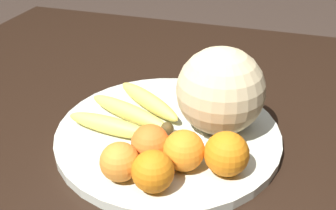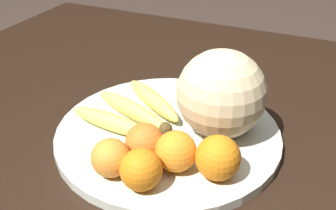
{
  "view_description": "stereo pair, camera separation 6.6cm",
  "coord_description": "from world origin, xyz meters",
  "px_view_note": "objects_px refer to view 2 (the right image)",
  "views": [
    {
      "loc": [
        0.2,
        -0.59,
        1.11
      ],
      "look_at": [
        0.03,
        -0.05,
        0.77
      ],
      "focal_mm": 42.0,
      "sensor_mm": 36.0,
      "label": 1
    },
    {
      "loc": [
        0.26,
        -0.57,
        1.11
      ],
      "look_at": [
        0.03,
        -0.05,
        0.77
      ],
      "focal_mm": 42.0,
      "sensor_mm": 36.0,
      "label": 2
    }
  ],
  "objects_px": {
    "fruit_bowl": "(168,133)",
    "orange_mid_center": "(111,158)",
    "orange_back_right": "(141,170)",
    "banana_bunch": "(134,110)",
    "orange_front_left": "(144,142)",
    "orange_front_right": "(218,158)",
    "kitchen_table": "(165,155)",
    "melon": "(221,94)",
    "orange_back_left": "(176,151)",
    "produce_tag": "(177,142)"
  },
  "relations": [
    {
      "from": "kitchen_table",
      "to": "fruit_bowl",
      "type": "height_order",
      "value": "fruit_bowl"
    },
    {
      "from": "orange_front_right",
      "to": "orange_mid_center",
      "type": "xyz_separation_m",
      "value": [
        -0.15,
        -0.06,
        -0.0
      ]
    },
    {
      "from": "orange_front_left",
      "to": "orange_mid_center",
      "type": "xyz_separation_m",
      "value": [
        -0.03,
        -0.05,
        -0.0
      ]
    },
    {
      "from": "fruit_bowl",
      "to": "orange_back_left",
      "type": "height_order",
      "value": "orange_back_left"
    },
    {
      "from": "banana_bunch",
      "to": "orange_back_left",
      "type": "distance_m",
      "value": 0.16
    },
    {
      "from": "fruit_bowl",
      "to": "orange_front_right",
      "type": "distance_m",
      "value": 0.15
    },
    {
      "from": "orange_mid_center",
      "to": "orange_back_left",
      "type": "height_order",
      "value": "orange_back_left"
    },
    {
      "from": "melon",
      "to": "produce_tag",
      "type": "distance_m",
      "value": 0.11
    },
    {
      "from": "orange_front_right",
      "to": "orange_front_left",
      "type": "bearing_deg",
      "value": -177.56
    },
    {
      "from": "melon",
      "to": "fruit_bowl",
      "type": "bearing_deg",
      "value": -159.35
    },
    {
      "from": "orange_front_left",
      "to": "orange_front_right",
      "type": "xyz_separation_m",
      "value": [
        0.12,
        0.01,
        0.0
      ]
    },
    {
      "from": "kitchen_table",
      "to": "orange_front_left",
      "type": "bearing_deg",
      "value": -78.42
    },
    {
      "from": "banana_bunch",
      "to": "orange_front_right",
      "type": "xyz_separation_m",
      "value": [
        0.19,
        -0.09,
        0.02
      ]
    },
    {
      "from": "orange_mid_center",
      "to": "produce_tag",
      "type": "bearing_deg",
      "value": 61.72
    },
    {
      "from": "orange_front_right",
      "to": "orange_back_right",
      "type": "relative_size",
      "value": 1.1
    },
    {
      "from": "orange_front_left",
      "to": "kitchen_table",
      "type": "bearing_deg",
      "value": 101.58
    },
    {
      "from": "kitchen_table",
      "to": "produce_tag",
      "type": "bearing_deg",
      "value": -53.56
    },
    {
      "from": "melon",
      "to": "banana_bunch",
      "type": "distance_m",
      "value": 0.17
    },
    {
      "from": "fruit_bowl",
      "to": "orange_front_left",
      "type": "height_order",
      "value": "orange_front_left"
    },
    {
      "from": "orange_front_right",
      "to": "kitchen_table",
      "type": "bearing_deg",
      "value": 138.0
    },
    {
      "from": "orange_front_right",
      "to": "produce_tag",
      "type": "height_order",
      "value": "orange_front_right"
    },
    {
      "from": "orange_mid_center",
      "to": "produce_tag",
      "type": "height_order",
      "value": "orange_mid_center"
    },
    {
      "from": "orange_back_left",
      "to": "orange_front_right",
      "type": "bearing_deg",
      "value": 7.87
    },
    {
      "from": "melon",
      "to": "banana_bunch",
      "type": "bearing_deg",
      "value": -172.01
    },
    {
      "from": "orange_mid_center",
      "to": "orange_back_left",
      "type": "bearing_deg",
      "value": 31.57
    },
    {
      "from": "banana_bunch",
      "to": "orange_front_right",
      "type": "bearing_deg",
      "value": 174.26
    },
    {
      "from": "orange_back_right",
      "to": "orange_back_left",
      "type": "bearing_deg",
      "value": 63.12
    },
    {
      "from": "kitchen_table",
      "to": "orange_front_right",
      "type": "height_order",
      "value": "orange_front_right"
    },
    {
      "from": "orange_front_left",
      "to": "produce_tag",
      "type": "xyz_separation_m",
      "value": [
        0.03,
        0.06,
        -0.03
      ]
    },
    {
      "from": "kitchen_table",
      "to": "banana_bunch",
      "type": "bearing_deg",
      "value": -137.17
    },
    {
      "from": "melon",
      "to": "produce_tag",
      "type": "height_order",
      "value": "melon"
    },
    {
      "from": "orange_front_left",
      "to": "orange_back_left",
      "type": "xyz_separation_m",
      "value": [
        0.05,
        -0.0,
        0.0
      ]
    },
    {
      "from": "banana_bunch",
      "to": "orange_back_left",
      "type": "height_order",
      "value": "orange_back_left"
    },
    {
      "from": "melon",
      "to": "orange_front_right",
      "type": "bearing_deg",
      "value": -73.35
    },
    {
      "from": "fruit_bowl",
      "to": "melon",
      "type": "distance_m",
      "value": 0.12
    },
    {
      "from": "melon",
      "to": "orange_front_left",
      "type": "height_order",
      "value": "melon"
    },
    {
      "from": "fruit_bowl",
      "to": "orange_mid_center",
      "type": "distance_m",
      "value": 0.15
    },
    {
      "from": "fruit_bowl",
      "to": "orange_back_right",
      "type": "xyz_separation_m",
      "value": [
        0.02,
        -0.15,
        0.04
      ]
    },
    {
      "from": "melon",
      "to": "orange_back_right",
      "type": "bearing_deg",
      "value": -108.12
    },
    {
      "from": "produce_tag",
      "to": "orange_mid_center",
      "type": "bearing_deg",
      "value": -141.69
    },
    {
      "from": "kitchen_table",
      "to": "orange_mid_center",
      "type": "height_order",
      "value": "orange_mid_center"
    },
    {
      "from": "orange_front_left",
      "to": "orange_back_left",
      "type": "distance_m",
      "value": 0.05
    },
    {
      "from": "banana_bunch",
      "to": "orange_back_left",
      "type": "bearing_deg",
      "value": 161.68
    },
    {
      "from": "fruit_bowl",
      "to": "banana_bunch",
      "type": "relative_size",
      "value": 1.99
    },
    {
      "from": "orange_mid_center",
      "to": "orange_back_right",
      "type": "distance_m",
      "value": 0.05
    },
    {
      "from": "fruit_bowl",
      "to": "melon",
      "type": "bearing_deg",
      "value": 20.65
    },
    {
      "from": "orange_back_left",
      "to": "kitchen_table",
      "type": "bearing_deg",
      "value": 120.59
    },
    {
      "from": "orange_front_left",
      "to": "orange_front_right",
      "type": "height_order",
      "value": "orange_front_right"
    },
    {
      "from": "fruit_bowl",
      "to": "banana_bunch",
      "type": "xyz_separation_m",
      "value": [
        -0.07,
        0.01,
        0.02
      ]
    },
    {
      "from": "orange_front_right",
      "to": "orange_mid_center",
      "type": "distance_m",
      "value": 0.16
    }
  ]
}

